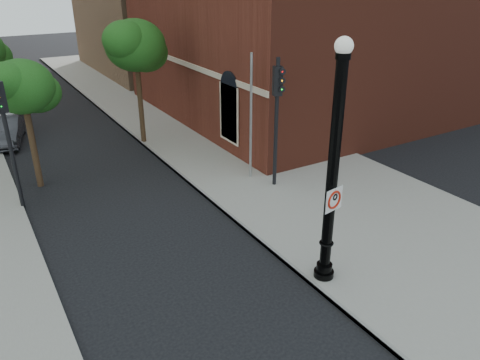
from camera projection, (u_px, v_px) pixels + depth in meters
ground at (237, 299)px, 12.23m from camera, size 120.00×120.00×0.00m
sidewalk_right at (238, 144)px, 22.82m from camera, size 8.00×60.00×0.12m
curb_edge at (163, 160)px, 20.96m from camera, size 0.10×60.00×0.14m
lamppost at (332, 181)px, 11.76m from camera, size 0.55×0.55×6.54m
no_parking_sign at (334, 199)px, 11.81m from camera, size 0.62×0.15×0.63m
parked_car at (6, 130)px, 22.95m from camera, size 2.27×4.20×1.31m
traffic_signal_left at (4, 120)px, 15.50m from camera, size 0.37×0.43×4.89m
traffic_signal_right at (277, 103)px, 17.13m from camera, size 0.40×0.44×5.04m
utility_pole at (251, 119)px, 18.18m from camera, size 0.10×0.10×5.09m
street_tree_a at (23, 88)px, 17.05m from camera, size 2.76×2.49×4.97m
street_tree_c at (136, 47)px, 21.27m from camera, size 3.27×2.95×5.89m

